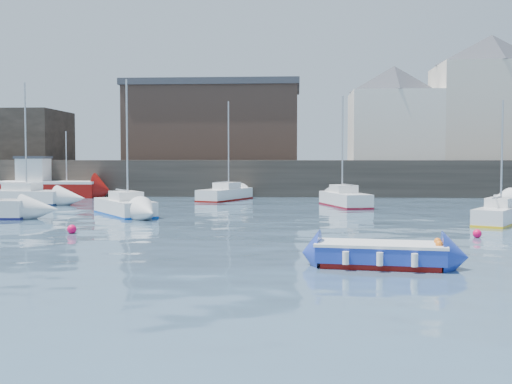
# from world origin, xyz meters

# --- Properties ---
(water) EXTENTS (220.00, 220.00, 0.00)m
(water) POSITION_xyz_m (0.00, 0.00, 0.00)
(water) COLOR #2D4760
(water) RESTS_ON ground
(quay_wall) EXTENTS (90.00, 5.00, 3.00)m
(quay_wall) POSITION_xyz_m (0.00, 35.00, 1.50)
(quay_wall) COLOR #28231E
(quay_wall) RESTS_ON ground
(land_strip) EXTENTS (90.00, 32.00, 2.80)m
(land_strip) POSITION_xyz_m (0.00, 53.00, 1.40)
(land_strip) COLOR #28231E
(land_strip) RESTS_ON ground
(bldg_east_a) EXTENTS (13.36, 13.36, 11.80)m
(bldg_east_a) POSITION_xyz_m (20.00, 42.00, 8.81)
(bldg_east_a) COLOR beige
(bldg_east_a) RESTS_ON land_strip
(bldg_east_d) EXTENTS (11.14, 11.14, 8.95)m
(bldg_east_d) POSITION_xyz_m (11.00, 41.50, 7.36)
(bldg_east_d) COLOR white
(bldg_east_d) RESTS_ON land_strip
(warehouse) EXTENTS (16.40, 10.40, 7.60)m
(warehouse) POSITION_xyz_m (-6.00, 43.00, 6.62)
(warehouse) COLOR #3D2D26
(warehouse) RESTS_ON land_strip
(blue_dinghy) EXTENTS (3.91, 2.21, 0.71)m
(blue_dinghy) POSITION_xyz_m (4.43, -0.66, 0.39)
(blue_dinghy) COLOR maroon
(blue_dinghy) RESTS_ON ground
(fishing_boat) EXTENTS (8.12, 3.17, 5.34)m
(fishing_boat) POSITION_xyz_m (-18.44, 31.50, 1.03)
(fishing_boat) COLOR maroon
(fishing_boat) RESTS_ON ground
(sailboat_b) EXTENTS (4.70, 5.84, 7.43)m
(sailboat_b) POSITION_xyz_m (-7.52, 15.53, 0.48)
(sailboat_b) COLOR white
(sailboat_b) RESTS_ON ground
(sailboat_c) EXTENTS (3.52, 4.64, 5.96)m
(sailboat_c) POSITION_xyz_m (11.66, 11.98, 0.46)
(sailboat_c) COLOR white
(sailboat_c) RESTS_ON ground
(sailboat_e) EXTENTS (6.68, 3.02, 8.29)m
(sailboat_e) POSITION_xyz_m (-17.07, 23.46, 0.54)
(sailboat_e) COLOR white
(sailboat_e) RESTS_ON ground
(sailboat_f) EXTENTS (3.24, 5.84, 7.24)m
(sailboat_f) POSITION_xyz_m (5.13, 22.86, 0.51)
(sailboat_f) COLOR white
(sailboat_f) RESTS_ON ground
(sailboat_h) EXTENTS (3.89, 6.07, 7.46)m
(sailboat_h) POSITION_xyz_m (-3.40, 28.67, 0.49)
(sailboat_h) COLOR white
(sailboat_h) RESTS_ON ground
(buoy_near) EXTENTS (0.39, 0.39, 0.39)m
(buoy_near) POSITION_xyz_m (-7.42, 6.89, 0.00)
(buoy_near) COLOR #FF084D
(buoy_near) RESTS_ON ground
(buoy_mid) EXTENTS (0.35, 0.35, 0.35)m
(buoy_mid) POSITION_xyz_m (9.17, 6.56, 0.00)
(buoy_mid) COLOR #FF084D
(buoy_mid) RESTS_ON ground
(buoy_far) EXTENTS (0.46, 0.46, 0.46)m
(buoy_far) POSITION_xyz_m (-6.46, 13.56, 0.00)
(buoy_far) COLOR #FF084D
(buoy_far) RESTS_ON ground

